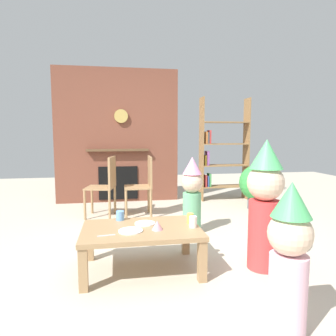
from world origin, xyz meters
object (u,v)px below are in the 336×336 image
(paper_plate_rear, at_px, (145,223))
(dining_chair_middle, at_px, (144,182))
(paper_cup_near_left, at_px, (120,216))
(dining_chair_left, at_px, (106,183))
(paper_cup_near_right, at_px, (193,222))
(child_with_cone_hat, at_px, (289,256))
(child_in_pink, at_px, (265,201))
(child_by_the_chairs, at_px, (192,193))
(potted_plant_tall, at_px, (257,184))
(paper_plate_front, at_px, (131,231))
(birthday_cake_slice, at_px, (157,225))
(bookshelf, at_px, (220,153))
(paper_cup_center, at_px, (190,218))
(coffee_table, at_px, (141,234))

(paper_plate_rear, distance_m, dining_chair_middle, 1.76)
(paper_cup_near_left, distance_m, dining_chair_left, 1.63)
(paper_cup_near_right, distance_m, child_with_cone_hat, 1.05)
(child_in_pink, bearing_deg, child_by_the_chairs, -62.46)
(child_with_cone_hat, bearing_deg, potted_plant_tall, -59.91)
(dining_chair_left, xyz_separation_m, potted_plant_tall, (2.43, 0.07, -0.10))
(paper_cup_near_left, xyz_separation_m, dining_chair_middle, (0.38, 1.58, 0.07))
(child_in_pink, distance_m, child_by_the_chairs, 1.17)
(child_in_pink, bearing_deg, dining_chair_left, -46.64)
(potted_plant_tall, bearing_deg, child_by_the_chairs, -143.11)
(paper_plate_front, distance_m, paper_plate_rear, 0.25)
(child_with_cone_hat, bearing_deg, birthday_cake_slice, -2.83)
(paper_cup_near_left, xyz_separation_m, dining_chair_left, (-0.18, 1.61, 0.07))
(paper_cup_near_right, height_order, dining_chair_left, dining_chair_left)
(child_in_pink, relative_size, potted_plant_tall, 1.62)
(bookshelf, relative_size, child_by_the_chairs, 2.00)
(potted_plant_tall, bearing_deg, paper_plate_rear, -137.48)
(bookshelf, xyz_separation_m, birthday_cake_slice, (-1.58, -2.86, -0.44))
(child_with_cone_hat, bearing_deg, paper_plate_rear, -4.23)
(child_with_cone_hat, xyz_separation_m, dining_chair_left, (-1.16, 2.95, 0.01))
(paper_cup_near_right, bearing_deg, paper_plate_rear, 157.01)
(paper_cup_center, bearing_deg, paper_plate_rear, 173.39)
(bookshelf, bearing_deg, paper_cup_near_right, -113.82)
(paper_plate_front, xyz_separation_m, child_in_pink, (1.20, -0.06, 0.23))
(paper_cup_near_left, bearing_deg, bookshelf, 52.73)
(child_with_cone_hat, bearing_deg, paper_plate_front, 5.72)
(birthday_cake_slice, bearing_deg, child_in_pink, -4.02)
(child_in_pink, bearing_deg, dining_chair_middle, -57.98)
(dining_chair_left, relative_size, potted_plant_tall, 1.23)
(paper_cup_near_left, xyz_separation_m, paper_plate_front, (0.08, -0.37, -0.04))
(bookshelf, bearing_deg, paper_cup_center, -114.71)
(paper_cup_near_right, relative_size, birthday_cake_slice, 1.03)
(paper_cup_center, xyz_separation_m, paper_plate_front, (-0.57, -0.15, -0.04))
(paper_cup_center, bearing_deg, birthday_cake_slice, -156.63)
(bookshelf, xyz_separation_m, coffee_table, (-1.72, -2.78, -0.54))
(paper_cup_center, distance_m, child_by_the_chairs, 0.92)
(dining_chair_left, height_order, potted_plant_tall, dining_chair_left)
(bookshelf, height_order, birthday_cake_slice, bookshelf)
(paper_cup_near_right, distance_m, potted_plant_tall, 2.60)
(paper_cup_center, bearing_deg, child_by_the_chairs, 74.75)
(paper_cup_near_right, height_order, birthday_cake_slice, paper_cup_near_right)
(bookshelf, xyz_separation_m, paper_plate_front, (-1.82, -2.87, -0.48))
(bookshelf, relative_size, dining_chair_left, 2.11)
(paper_cup_center, xyz_separation_m, paper_plate_rear, (-0.42, 0.05, -0.04))
(bookshelf, relative_size, paper_cup_near_right, 18.41)
(child_with_cone_hat, relative_size, dining_chair_left, 1.06)
(potted_plant_tall, bearing_deg, dining_chair_left, -178.24)
(paper_plate_rear, xyz_separation_m, birthday_cake_slice, (0.09, -0.19, 0.04))
(coffee_table, height_order, birthday_cake_slice, birthday_cake_slice)
(child_with_cone_hat, relative_size, child_in_pink, 0.80)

